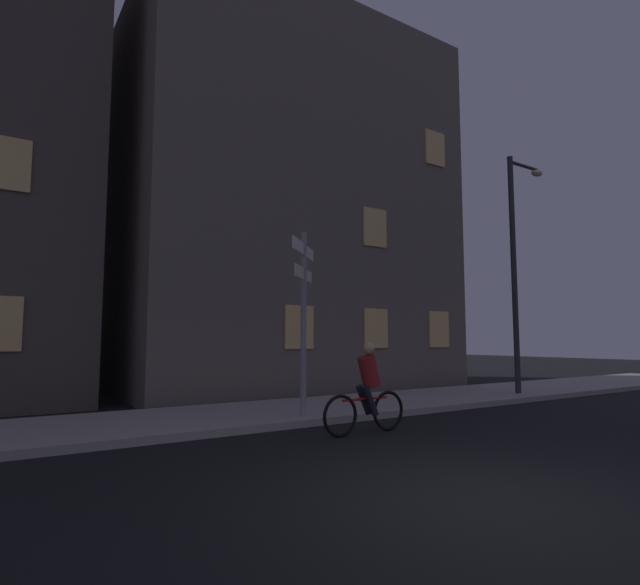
% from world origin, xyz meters
% --- Properties ---
extents(ground_plane, '(80.00, 80.00, 0.00)m').
position_xyz_m(ground_plane, '(0.00, 0.00, 0.00)').
color(ground_plane, black).
extents(sidewalk_kerb, '(40.00, 3.26, 0.14)m').
position_xyz_m(sidewalk_kerb, '(0.00, 6.32, 0.07)').
color(sidewalk_kerb, '#9E9991').
rests_on(sidewalk_kerb, ground_plane).
extents(signpost, '(1.23, 1.23, 3.71)m').
position_xyz_m(signpost, '(0.90, 5.16, 2.37)').
color(signpost, gray).
rests_on(signpost, sidewalk_kerb).
extents(street_lamp, '(1.62, 0.28, 6.92)m').
position_xyz_m(street_lamp, '(8.42, 5.46, 4.17)').
color(street_lamp, '#2D2D30').
rests_on(street_lamp, sidewalk_kerb).
extents(cyclist, '(1.82, 0.33, 1.61)m').
position_xyz_m(cyclist, '(1.27, 3.58, 0.75)').
color(cyclist, black).
rests_on(cyclist, ground_plane).
extents(building_right_block, '(10.92, 7.93, 12.40)m').
position_xyz_m(building_right_block, '(4.09, 12.34, 6.20)').
color(building_right_block, '#6B6056').
rests_on(building_right_block, ground_plane).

